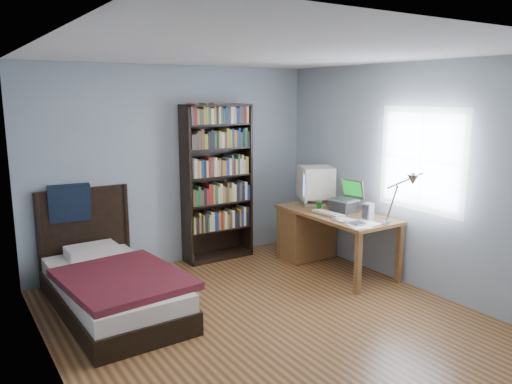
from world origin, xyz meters
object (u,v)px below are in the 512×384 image
speaker (368,211)px  crt_monitor (315,183)px  laptop (344,203)px  keyboard (328,213)px  bed (110,284)px  bookshelf (217,183)px  desk (313,230)px  soda_can (319,206)px  desk_lamp (409,185)px

speaker → crt_monitor: bearing=81.9°
crt_monitor → laptop: size_ratio=1.49×
laptop → crt_monitor: bearing=92.4°
keyboard → bed: bed is taller
bookshelf → desk: bearing=-36.8°
keyboard → soda_can: size_ratio=3.72×
bed → crt_monitor: bearing=2.5°
soda_can → desk: bearing=64.4°
speaker → bookshelf: bookshelf is taller
desk_lamp → speaker: (0.11, 0.65, -0.42)m
desk_lamp → keyboard: size_ratio=1.55×
speaker → desk: bearing=85.7°
laptop → speaker: laptop is taller
keyboard → speaker: 0.50m
keyboard → speaker: (0.22, -0.44, 0.08)m
desk_lamp → bed: desk_lamp is taller
desk → speaker: 0.99m
laptop → keyboard: laptop is taller
laptop → bed: (-2.77, 0.42, -0.58)m
desk → laptop: (0.08, -0.47, 0.43)m
speaker → bed: size_ratio=0.09×
desk → crt_monitor: (0.06, 0.07, 0.60)m
keyboard → soda_can: bearing=77.0°
crt_monitor → desk_lamp: bearing=-93.8°
laptop → desk_lamp: (-0.13, -1.08, 0.41)m
desk → keyboard: 0.58m
speaker → bed: bed is taller
desk_lamp → bookshelf: bookshelf is taller
crt_monitor → bookshelf: bookshelf is taller
crt_monitor → laptop: bearing=-87.6°
desk → laptop: 0.64m
desk → desk_lamp: size_ratio=2.41×
speaker → soda_can: (-0.18, 0.65, -0.04)m
desk → bookshelf: bearing=143.2°
keyboard → bed: 2.61m
soda_can → laptop: bearing=-48.9°
desk → speaker: size_ratio=8.01×
desk_lamp → keyboard: 1.20m
desk → bed: size_ratio=0.75×
keyboard → bookshelf: bookshelf is taller
keyboard → desk_lamp: bearing=-87.2°
bookshelf → bed: size_ratio=0.98×
bookshelf → speaker: bearing=-57.0°
speaker → soda_can: size_ratio=1.74×
desk_lamp → speaker: size_ratio=3.32×
soda_can → bed: bearing=175.7°
desk → laptop: size_ratio=3.90×
keyboard → bed: (-2.53, 0.41, -0.49)m
crt_monitor → bed: (-2.75, -0.12, -0.76)m
bookshelf → crt_monitor: bearing=-32.6°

